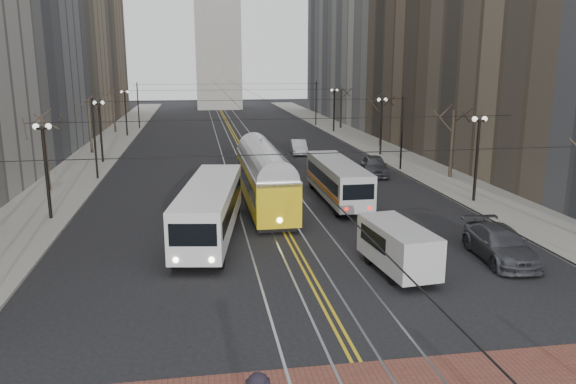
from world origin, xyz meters
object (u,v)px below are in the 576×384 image
object	(u,v)px
cargo_van	(398,249)
sedan_parked	(500,244)
transit_bus	(210,211)
rear_bus	(337,182)
sedan_grey	(374,165)
streetcar	(264,182)
sedan_silver	(299,147)

from	to	relation	value
cargo_van	sedan_parked	world-z (taller)	cargo_van
transit_bus	sedan_parked	distance (m)	14.92
transit_bus	rear_bus	world-z (taller)	transit_bus
transit_bus	sedan_grey	size ratio (longest dim) A/B	2.42
streetcar	sedan_silver	distance (m)	21.97
streetcar	rear_bus	world-z (taller)	streetcar
sedan_grey	sedan_silver	bearing A→B (deg)	118.94
transit_bus	streetcar	world-z (taller)	streetcar
rear_bus	cargo_van	size ratio (longest dim) A/B	2.08
transit_bus	cargo_van	size ratio (longest dim) A/B	2.37
transit_bus	sedan_parked	xyz separation A→B (m)	(13.72, -5.82, -0.70)
transit_bus	cargo_van	world-z (taller)	transit_bus
rear_bus	sedan_parked	bearing A→B (deg)	-68.78
streetcar	sedan_parked	world-z (taller)	streetcar
streetcar	sedan_parked	distance (m)	15.81
transit_bus	sedan_silver	distance (m)	29.20
streetcar	sedan_parked	xyz separation A→B (m)	(10.00, -12.22, -0.81)
cargo_van	sedan_silver	world-z (taller)	cargo_van
sedan_grey	sedan_silver	size ratio (longest dim) A/B	1.12
sedan_parked	sedan_silver	bearing A→B (deg)	101.37
transit_bus	sedan_silver	xyz separation A→B (m)	(9.88, 27.47, -0.77)
sedan_grey	sedan_parked	size ratio (longest dim) A/B	0.91
rear_bus	streetcar	bearing A→B (deg)	-173.75
streetcar	sedan_parked	size ratio (longest dim) A/B	2.50
sedan_grey	sedan_parked	bearing A→B (deg)	-81.63
streetcar	sedan_grey	world-z (taller)	streetcar
rear_bus	sedan_grey	bearing A→B (deg)	57.61
cargo_van	sedan_parked	xyz separation A→B (m)	(5.50, 0.86, -0.32)
sedan_silver	sedan_parked	xyz separation A→B (m)	(3.84, -33.29, 0.07)
transit_bus	streetcar	distance (m)	7.40
rear_bus	cargo_van	bearing A→B (deg)	-92.32
cargo_van	sedan_parked	distance (m)	5.58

